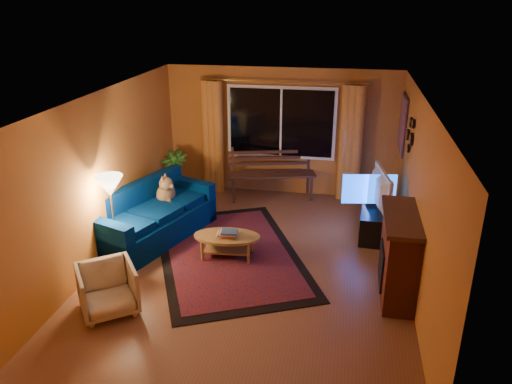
% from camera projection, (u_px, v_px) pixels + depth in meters
% --- Properties ---
extents(floor, '(4.50, 6.00, 0.02)m').
position_uv_depth(floor, '(252.00, 265.00, 7.50)').
color(floor, brown).
rests_on(floor, ground).
extents(ceiling, '(4.50, 6.00, 0.02)m').
position_uv_depth(ceiling, '(252.00, 98.00, 6.56)').
color(ceiling, white).
rests_on(ceiling, ground).
extents(wall_back, '(4.50, 0.02, 2.50)m').
position_uv_depth(wall_back, '(281.00, 132.00, 9.78)').
color(wall_back, '#C0732E').
rests_on(wall_back, ground).
extents(wall_left, '(0.02, 6.00, 2.50)m').
position_uv_depth(wall_left, '(103.00, 177.00, 7.41)').
color(wall_left, '#C0732E').
rests_on(wall_left, ground).
extents(wall_right, '(0.02, 6.00, 2.50)m').
position_uv_depth(wall_right, '(418.00, 198.00, 6.65)').
color(wall_right, '#C0732E').
rests_on(wall_right, ground).
extents(window, '(2.00, 0.02, 1.30)m').
position_uv_depth(window, '(281.00, 123.00, 9.64)').
color(window, black).
rests_on(window, wall_back).
extents(curtain_rod, '(3.20, 0.03, 0.03)m').
position_uv_depth(curtain_rod, '(281.00, 81.00, 9.30)').
color(curtain_rod, '#BF8C3F').
rests_on(curtain_rod, wall_back).
extents(curtain_left, '(0.36, 0.36, 2.24)m').
position_uv_depth(curtain_left, '(213.00, 137.00, 9.93)').
color(curtain_left, orange).
rests_on(curtain_left, ground).
extents(curtain_right, '(0.36, 0.36, 2.24)m').
position_uv_depth(curtain_right, '(350.00, 144.00, 9.48)').
color(curtain_right, orange).
rests_on(curtain_right, ground).
extents(bench, '(1.75, 0.92, 0.50)m').
position_uv_depth(bench, '(272.00, 186.00, 9.82)').
color(bench, '#372018').
rests_on(bench, ground).
extents(potted_plant, '(0.61, 0.61, 0.95)m').
position_uv_depth(potted_plant, '(174.00, 175.00, 9.76)').
color(potted_plant, '#235B1E').
rests_on(potted_plant, ground).
extents(sofa, '(1.65, 2.40, 0.89)m').
position_uv_depth(sofa, '(153.00, 214.00, 8.11)').
color(sofa, '#001948').
rests_on(sofa, ground).
extents(dog, '(0.38, 0.46, 0.44)m').
position_uv_depth(dog, '(166.00, 191.00, 8.47)').
color(dog, olive).
rests_on(dog, sofa).
extents(armchair, '(0.92, 0.91, 0.70)m').
position_uv_depth(armchair, '(107.00, 287.00, 6.27)').
color(armchair, '#C4B298').
rests_on(armchair, ground).
extents(floor_lamp, '(0.30, 0.30, 1.38)m').
position_uv_depth(floor_lamp, '(114.00, 221.00, 7.28)').
color(floor_lamp, '#BF8C3F').
rests_on(floor_lamp, ground).
extents(rug, '(3.24, 3.82, 0.02)m').
position_uv_depth(rug, '(229.00, 254.00, 7.76)').
color(rug, maroon).
rests_on(rug, ground).
extents(coffee_table, '(1.09, 1.09, 0.37)m').
position_uv_depth(coffee_table, '(227.00, 246.00, 7.63)').
color(coffee_table, olive).
rests_on(coffee_table, ground).
extents(tv_console, '(0.45, 1.17, 0.48)m').
position_uv_depth(tv_console, '(372.00, 220.00, 8.37)').
color(tv_console, black).
rests_on(tv_console, ground).
extents(television, '(0.32, 1.12, 0.64)m').
position_uv_depth(television, '(375.00, 189.00, 8.16)').
color(television, black).
rests_on(television, tv_console).
extents(fireplace, '(0.40, 1.20, 1.10)m').
position_uv_depth(fireplace, '(399.00, 257.00, 6.58)').
color(fireplace, maroon).
rests_on(fireplace, ground).
extents(mirror_cluster, '(0.06, 0.60, 0.56)m').
position_uv_depth(mirror_cluster, '(410.00, 133.00, 7.64)').
color(mirror_cluster, black).
rests_on(mirror_cluster, wall_right).
extents(painting, '(0.04, 0.76, 0.96)m').
position_uv_depth(painting, '(403.00, 124.00, 8.74)').
color(painting, '#E05524').
rests_on(painting, wall_right).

